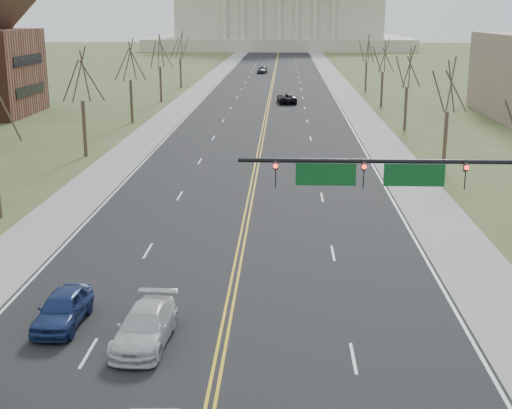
# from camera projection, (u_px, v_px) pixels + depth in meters

# --- Properties ---
(road) EXTENTS (20.00, 380.00, 0.01)m
(road) POSITION_uv_depth(u_px,v_px,m) (272.00, 87.00, 123.23)
(road) COLOR black
(road) RESTS_ON ground
(sidewalk_left) EXTENTS (4.00, 380.00, 0.03)m
(sidewalk_left) POSITION_uv_depth(u_px,v_px,m) (203.00, 87.00, 123.70)
(sidewalk_left) COLOR gray
(sidewalk_left) RESTS_ON ground
(sidewalk_right) EXTENTS (4.00, 380.00, 0.03)m
(sidewalk_right) POSITION_uv_depth(u_px,v_px,m) (341.00, 87.00, 122.76)
(sidewalk_right) COLOR gray
(sidewalk_right) RESTS_ON ground
(center_line) EXTENTS (0.42, 380.00, 0.01)m
(center_line) POSITION_uv_depth(u_px,v_px,m) (272.00, 87.00, 123.23)
(center_line) COLOR gold
(center_line) RESTS_ON road
(edge_line_left) EXTENTS (0.15, 380.00, 0.01)m
(edge_line_left) POSITION_uv_depth(u_px,v_px,m) (215.00, 87.00, 123.62)
(edge_line_left) COLOR silver
(edge_line_left) RESTS_ON road
(edge_line_right) EXTENTS (0.15, 380.00, 0.01)m
(edge_line_right) POSITION_uv_depth(u_px,v_px,m) (328.00, 87.00, 122.85)
(edge_line_right) COLOR silver
(edge_line_right) RESTS_ON road
(capitol) EXTENTS (90.00, 60.00, 50.00)m
(capitol) POSITION_uv_depth(u_px,v_px,m) (280.00, 7.00, 254.50)
(capitol) COLOR #BBAF9C
(capitol) RESTS_ON ground
(signal_mast) EXTENTS (12.12, 0.44, 7.20)m
(signal_mast) POSITION_uv_depth(u_px,v_px,m) (412.00, 187.00, 28.35)
(signal_mast) COLOR black
(signal_mast) RESTS_ON ground
(tree_r_1) EXTENTS (3.74, 3.74, 8.50)m
(tree_r_1) POSITION_uv_depth(u_px,v_px,m) (449.00, 89.00, 57.25)
(tree_r_1) COLOR #3A2D22
(tree_r_1) RESTS_ON ground
(tree_l_1) EXTENTS (3.96, 3.96, 9.00)m
(tree_l_1) POSITION_uv_depth(u_px,v_px,m) (81.00, 78.00, 62.23)
(tree_l_1) COLOR #3A2D22
(tree_l_1) RESTS_ON ground
(tree_r_2) EXTENTS (3.74, 3.74, 8.50)m
(tree_r_2) POSITION_uv_depth(u_px,v_px,m) (408.00, 70.00, 76.55)
(tree_r_2) COLOR #3A2D22
(tree_r_2) RESTS_ON ground
(tree_l_2) EXTENTS (3.96, 3.96, 9.00)m
(tree_l_2) POSITION_uv_depth(u_px,v_px,m) (130.00, 63.00, 81.52)
(tree_l_2) COLOR #3A2D22
(tree_l_2) RESTS_ON ground
(tree_r_3) EXTENTS (3.74, 3.74, 8.50)m
(tree_r_3) POSITION_uv_depth(u_px,v_px,m) (383.00, 58.00, 95.84)
(tree_r_3) COLOR #3A2D22
(tree_r_3) RESTS_ON ground
(tree_l_3) EXTENTS (3.96, 3.96, 9.00)m
(tree_l_3) POSITION_uv_depth(u_px,v_px,m) (160.00, 53.00, 100.82)
(tree_l_3) COLOR #3A2D22
(tree_l_3) RESTS_ON ground
(tree_r_4) EXTENTS (3.74, 3.74, 8.50)m
(tree_r_4) POSITION_uv_depth(u_px,v_px,m) (367.00, 50.00, 115.13)
(tree_r_4) COLOR #3A2D22
(tree_r_4) RESTS_ON ground
(tree_l_4) EXTENTS (3.96, 3.96, 9.00)m
(tree_l_4) POSITION_uv_depth(u_px,v_px,m) (180.00, 46.00, 120.11)
(tree_l_4) COLOR #3A2D22
(tree_l_4) RESTS_ON ground
(car_sb_inner_second) EXTENTS (2.23, 4.89, 1.39)m
(car_sb_inner_second) POSITION_uv_depth(u_px,v_px,m) (145.00, 327.00, 27.62)
(car_sb_inner_second) COLOR silver
(car_sb_inner_second) RESTS_ON road
(car_sb_outer_second) EXTENTS (1.79, 4.23, 1.43)m
(car_sb_outer_second) POSITION_uv_depth(u_px,v_px,m) (63.00, 309.00, 29.24)
(car_sb_outer_second) COLOR navy
(car_sb_outer_second) RESTS_ON road
(car_far_nb) EXTENTS (2.98, 5.53, 1.48)m
(car_far_nb) POSITION_uv_depth(u_px,v_px,m) (287.00, 98.00, 101.05)
(car_far_nb) COLOR black
(car_far_nb) RESTS_ON road
(car_far_sb) EXTENTS (2.31, 4.81, 1.59)m
(car_far_sb) POSITION_uv_depth(u_px,v_px,m) (262.00, 69.00, 150.89)
(car_far_sb) COLOR #414347
(car_far_sb) RESTS_ON road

